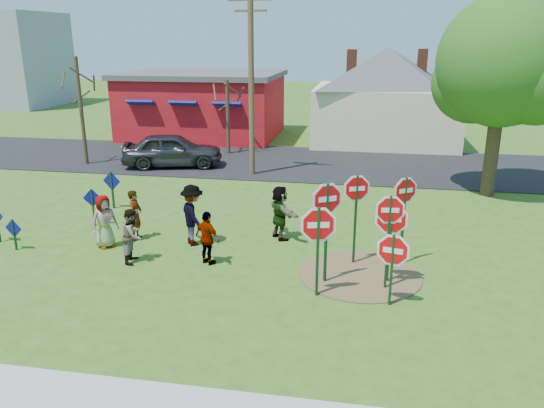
{
  "coord_description": "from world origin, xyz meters",
  "views": [
    {
      "loc": [
        4.44,
        -13.88,
        5.97
      ],
      "look_at": [
        1.93,
        0.35,
        1.39
      ],
      "focal_mm": 35.0,
      "sensor_mm": 36.0,
      "label": 1
    }
  ],
  "objects_px": {
    "stop_sign_a": "(318,232)",
    "stop_sign_b": "(356,197)",
    "stop_sign_c": "(389,221)",
    "person_b": "(136,215)",
    "suv": "(173,150)",
    "stop_sign_d": "(405,199)",
    "person_a": "(104,221)",
    "utility_pole": "(251,80)",
    "leafy_tree": "(506,69)"
  },
  "relations": [
    {
      "from": "stop_sign_b",
      "to": "person_b",
      "type": "xyz_separation_m",
      "value": [
        -6.63,
        0.7,
        -1.13
      ]
    },
    {
      "from": "stop_sign_a",
      "to": "stop_sign_c",
      "type": "bearing_deg",
      "value": 7.89
    },
    {
      "from": "suv",
      "to": "stop_sign_c",
      "type": "bearing_deg",
      "value": -153.72
    },
    {
      "from": "stop_sign_a",
      "to": "leafy_tree",
      "type": "distance_m",
      "value": 11.77
    },
    {
      "from": "stop_sign_a",
      "to": "stop_sign_b",
      "type": "height_order",
      "value": "stop_sign_b"
    },
    {
      "from": "stop_sign_c",
      "to": "person_b",
      "type": "xyz_separation_m",
      "value": [
        -7.45,
        2.11,
        -1.0
      ]
    },
    {
      "from": "stop_sign_c",
      "to": "suv",
      "type": "height_order",
      "value": "stop_sign_c"
    },
    {
      "from": "suv",
      "to": "person_a",
      "type": "bearing_deg",
      "value": 174.73
    },
    {
      "from": "stop_sign_b",
      "to": "person_b",
      "type": "distance_m",
      "value": 6.76
    },
    {
      "from": "stop_sign_d",
      "to": "leafy_tree",
      "type": "relative_size",
      "value": 0.34
    },
    {
      "from": "stop_sign_c",
      "to": "stop_sign_d",
      "type": "xyz_separation_m",
      "value": [
        0.45,
        1.58,
        0.1
      ]
    },
    {
      "from": "stop_sign_a",
      "to": "stop_sign_c",
      "type": "height_order",
      "value": "stop_sign_c"
    },
    {
      "from": "person_b",
      "to": "suv",
      "type": "relative_size",
      "value": 0.33
    },
    {
      "from": "stop_sign_d",
      "to": "person_a",
      "type": "xyz_separation_m",
      "value": [
        -8.52,
        -0.24,
        -1.08
      ]
    },
    {
      "from": "stop_sign_a",
      "to": "person_b",
      "type": "height_order",
      "value": "stop_sign_a"
    },
    {
      "from": "utility_pole",
      "to": "stop_sign_c",
      "type": "bearing_deg",
      "value": -61.95
    },
    {
      "from": "stop_sign_d",
      "to": "person_b",
      "type": "height_order",
      "value": "stop_sign_d"
    },
    {
      "from": "stop_sign_a",
      "to": "stop_sign_b",
      "type": "relative_size",
      "value": 0.91
    },
    {
      "from": "person_a",
      "to": "utility_pole",
      "type": "xyz_separation_m",
      "value": [
        2.46,
        9.19,
        3.39
      ]
    },
    {
      "from": "stop_sign_b",
      "to": "person_b",
      "type": "relative_size",
      "value": 1.69
    },
    {
      "from": "stop_sign_b",
      "to": "person_a",
      "type": "height_order",
      "value": "stop_sign_b"
    },
    {
      "from": "utility_pole",
      "to": "person_a",
      "type": "bearing_deg",
      "value": -105.01
    },
    {
      "from": "stop_sign_d",
      "to": "utility_pole",
      "type": "bearing_deg",
      "value": 90.62
    },
    {
      "from": "stop_sign_a",
      "to": "stop_sign_c",
      "type": "relative_size",
      "value": 0.95
    },
    {
      "from": "stop_sign_a",
      "to": "stop_sign_b",
      "type": "bearing_deg",
      "value": 54.38
    },
    {
      "from": "utility_pole",
      "to": "leafy_tree",
      "type": "height_order",
      "value": "utility_pole"
    },
    {
      "from": "leafy_tree",
      "to": "person_b",
      "type": "bearing_deg",
      "value": -149.62
    },
    {
      "from": "stop_sign_b",
      "to": "leafy_tree",
      "type": "xyz_separation_m",
      "value": [
        5.11,
        7.58,
        2.94
      ]
    },
    {
      "from": "stop_sign_d",
      "to": "suv",
      "type": "height_order",
      "value": "stop_sign_d"
    },
    {
      "from": "stop_sign_a",
      "to": "utility_pole",
      "type": "height_order",
      "value": "utility_pole"
    },
    {
      "from": "person_a",
      "to": "stop_sign_b",
      "type": "bearing_deg",
      "value": -50.04
    },
    {
      "from": "stop_sign_b",
      "to": "stop_sign_c",
      "type": "height_order",
      "value": "stop_sign_b"
    },
    {
      "from": "stop_sign_a",
      "to": "utility_pole",
      "type": "xyz_separation_m",
      "value": [
        -3.98,
        11.19,
        2.56
      ]
    },
    {
      "from": "stop_sign_d",
      "to": "suv",
      "type": "xyz_separation_m",
      "value": [
        -10.09,
        9.72,
        -1.04
      ]
    },
    {
      "from": "person_a",
      "to": "leafy_tree",
      "type": "bearing_deg",
      "value": -18.81
    },
    {
      "from": "stop_sign_b",
      "to": "suv",
      "type": "relative_size",
      "value": 0.57
    },
    {
      "from": "stop_sign_b",
      "to": "stop_sign_c",
      "type": "distance_m",
      "value": 1.63
    },
    {
      "from": "stop_sign_a",
      "to": "suv",
      "type": "xyz_separation_m",
      "value": [
        -8.0,
        11.96,
        -0.79
      ]
    },
    {
      "from": "leafy_tree",
      "to": "utility_pole",
      "type": "bearing_deg",
      "value": 171.13
    },
    {
      "from": "stop_sign_d",
      "to": "stop_sign_c",
      "type": "bearing_deg",
      "value": -139.27
    },
    {
      "from": "person_b",
      "to": "utility_pole",
      "type": "xyz_separation_m",
      "value": [
        1.83,
        8.43,
        3.41
      ]
    },
    {
      "from": "utility_pole",
      "to": "leafy_tree",
      "type": "xyz_separation_m",
      "value": [
        9.9,
        -1.55,
        0.66
      ]
    },
    {
      "from": "stop_sign_b",
      "to": "person_b",
      "type": "bearing_deg",
      "value": 152.24
    },
    {
      "from": "stop_sign_a",
      "to": "stop_sign_d",
      "type": "xyz_separation_m",
      "value": [
        2.08,
        2.24,
        0.25
      ]
    },
    {
      "from": "person_b",
      "to": "leafy_tree",
      "type": "bearing_deg",
      "value": -63.97
    },
    {
      "from": "stop_sign_b",
      "to": "leafy_tree",
      "type": "distance_m",
      "value": 9.6
    },
    {
      "from": "stop_sign_d",
      "to": "suv",
      "type": "relative_size",
      "value": 0.56
    },
    {
      "from": "person_b",
      "to": "suv",
      "type": "height_order",
      "value": "suv"
    },
    {
      "from": "stop_sign_c",
      "to": "leafy_tree",
      "type": "relative_size",
      "value": 0.34
    },
    {
      "from": "stop_sign_b",
      "to": "stop_sign_c",
      "type": "xyz_separation_m",
      "value": [
        0.82,
        -1.41,
        -0.13
      ]
    }
  ]
}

